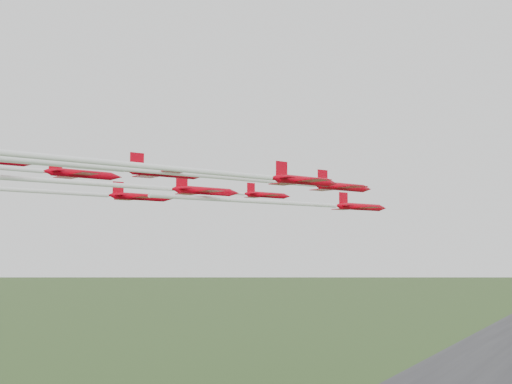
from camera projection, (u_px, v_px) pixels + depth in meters
The scene contains 8 objects.
runway at pixel (493, 351), 272.31m from camera, with size 38.00×900.00×0.04m, color #313133.
jet_lead at pixel (320, 205), 106.45m from camera, with size 20.90×44.50×2.94m.
jet_row2_left at pixel (195, 190), 105.34m from camera, with size 24.06×53.97×2.47m.
jet_row2_right at pixel (254, 179), 85.10m from camera, with size 26.37×60.94×2.83m.
jet_row3_left at pixel (37, 191), 97.06m from camera, with size 25.84×64.89×2.92m.
jet_row3_mid at pixel (86, 183), 82.41m from camera, with size 27.35×64.97×2.80m.
jet_row3_right at pixel (173, 168), 65.89m from camera, with size 25.85×63.72×2.56m.
jet_row4_right at pixel (28, 161), 69.34m from camera, with size 26.30×60.64×2.71m.
Camera 1 is at (53.51, -90.11, 42.99)m, focal length 45.00 mm.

